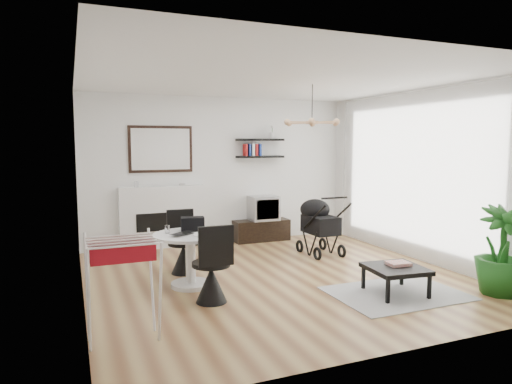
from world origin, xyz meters
name	(u,v)px	position (x,y,z in m)	size (l,w,h in m)	color
floor	(276,277)	(0.00, 0.00, 0.00)	(5.00, 5.00, 0.00)	brown
ceiling	(277,79)	(0.00, 0.00, 2.70)	(5.00, 5.00, 0.00)	white
wall_back	(220,170)	(0.00, 2.50, 1.35)	(5.00, 5.00, 0.00)	white
wall_left	(79,187)	(-2.50, 0.00, 1.35)	(5.00, 5.00, 0.00)	white
wall_right	(422,175)	(2.50, 0.00, 1.35)	(5.00, 5.00, 0.00)	white
sheer_curtain	(408,175)	(2.40, 0.20, 1.35)	(0.04, 3.60, 2.60)	white
fireplace	(163,210)	(-1.10, 2.42, 0.69)	(1.50, 0.17, 2.16)	white
shelf_lower	(260,157)	(0.75, 2.37, 1.60)	(0.90, 0.25, 0.04)	black
shelf_upper	(260,140)	(0.75, 2.37, 1.92)	(0.90, 0.25, 0.04)	black
pendant_lamp	(312,123)	(0.70, 0.30, 2.15)	(0.90, 0.90, 0.10)	tan
tv_console	(261,230)	(0.75, 2.30, 0.20)	(1.07, 0.37, 0.40)	black
crt_tv	(263,208)	(0.78, 2.30, 0.63)	(0.53, 0.46, 0.46)	#B1B0B3
dining_table	(191,252)	(-1.20, 0.04, 0.46)	(0.95, 0.95, 0.70)	white
laptop	(186,234)	(-1.28, -0.04, 0.71)	(0.35, 0.22, 0.03)	black
black_bag	(193,224)	(-1.12, 0.23, 0.79)	(0.30, 0.18, 0.18)	black
newspaper	(205,234)	(-1.02, -0.06, 0.70)	(0.31, 0.26, 0.01)	white
drinking_glass	(167,229)	(-1.46, 0.19, 0.75)	(0.06, 0.06, 0.10)	white
chair_far	(183,253)	(-1.14, 0.70, 0.28)	(0.43, 0.43, 0.90)	black
chair_near	(212,278)	(-1.12, -0.64, 0.30)	(0.45, 0.45, 0.94)	black
drying_rack	(123,287)	(-2.18, -1.32, 0.51)	(0.65, 0.61, 0.98)	white
stroller	(319,228)	(1.24, 0.99, 0.44)	(0.53, 0.86, 1.03)	black
rug	(396,293)	(1.08, -1.20, 0.01)	(1.59, 1.15, 0.01)	#A6A6A6
coffee_table	(396,270)	(1.05, -1.20, 0.31)	(0.72, 0.72, 0.34)	black
magazines	(398,263)	(1.13, -1.15, 0.37)	(0.27, 0.21, 0.04)	#BD412F
potted_plant	(501,250)	(2.25, -1.68, 0.55)	(0.61, 0.61, 1.09)	#1B5919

